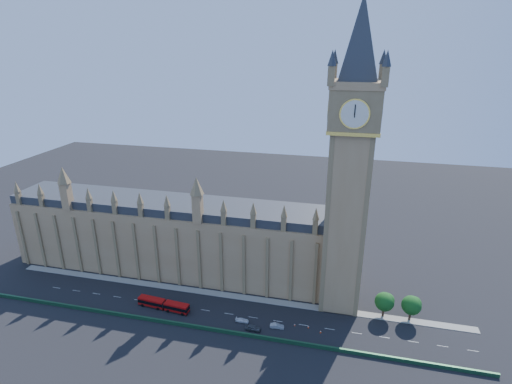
% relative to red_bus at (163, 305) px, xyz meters
% --- Properties ---
extents(ground, '(400.00, 400.00, 0.00)m').
position_rel_red_bus_xyz_m(ground, '(17.49, 2.35, -1.60)').
color(ground, black).
rests_on(ground, ground).
extents(palace_westminster, '(120.00, 20.00, 28.00)m').
position_rel_red_bus_xyz_m(palace_westminster, '(-7.51, 24.35, 12.27)').
color(palace_westminster, '#A57D4F').
rests_on(palace_westminster, ground).
extents(elizabeth_tower, '(20.59, 20.59, 105.00)m').
position_rel_red_bus_xyz_m(elizabeth_tower, '(55.49, 16.35, 52.96)').
color(elizabeth_tower, '#A57D4F').
rests_on(elizabeth_tower, ground).
extents(bridge_parapet, '(160.00, 0.60, 1.20)m').
position_rel_red_bus_xyz_m(bridge_parapet, '(17.49, -6.65, -1.00)').
color(bridge_parapet, '#1E4C2D').
rests_on(bridge_parapet, ground).
extents(kerb_north, '(160.00, 3.00, 0.16)m').
position_rel_red_bus_xyz_m(kerb_north, '(17.49, 11.85, -1.52)').
color(kerb_north, gray).
rests_on(kerb_north, ground).
extents(tree_east_near, '(6.00, 6.00, 8.50)m').
position_rel_red_bus_xyz_m(tree_east_near, '(69.72, 12.44, 4.05)').
color(tree_east_near, '#382619').
rests_on(tree_east_near, ground).
extents(tree_east_far, '(6.00, 6.00, 8.50)m').
position_rel_red_bus_xyz_m(tree_east_far, '(77.72, 12.44, 4.05)').
color(tree_east_far, '#382619').
rests_on(tree_east_far, ground).
extents(red_bus, '(17.99, 4.26, 3.03)m').
position_rel_red_bus_xyz_m(red_bus, '(0.00, 0.00, 0.00)').
color(red_bus, '#AE0B0B').
rests_on(red_bus, ground).
extents(car_grey, '(4.79, 2.09, 1.61)m').
position_rel_red_bus_xyz_m(car_grey, '(30.88, -3.48, -0.79)').
color(car_grey, '#474A4F').
rests_on(car_grey, ground).
extents(car_silver, '(4.33, 1.67, 1.41)m').
position_rel_red_bus_xyz_m(car_silver, '(37.78, -0.82, -0.89)').
color(car_silver, '#9FA2A6').
rests_on(car_silver, ground).
extents(car_white, '(4.18, 1.79, 1.20)m').
position_rel_red_bus_xyz_m(car_white, '(26.71, -0.57, -1.00)').
color(car_white, white).
rests_on(car_white, ground).
extents(cone_a, '(0.61, 0.61, 0.78)m').
position_rel_red_bus_xyz_m(cone_a, '(47.10, 1.38, -1.21)').
color(cone_a, black).
rests_on(cone_a, ground).
extents(cone_b, '(0.42, 0.42, 0.64)m').
position_rel_red_bus_xyz_m(cone_b, '(36.61, 0.97, -1.28)').
color(cone_b, black).
rests_on(cone_b, ground).
extents(cone_c, '(0.57, 0.57, 0.79)m').
position_rel_red_bus_xyz_m(cone_c, '(50.90, 0.01, -1.21)').
color(cone_c, black).
rests_on(cone_c, ground).
extents(cone_d, '(0.49, 0.49, 0.62)m').
position_rel_red_bus_xyz_m(cone_d, '(42.89, 1.44, -1.29)').
color(cone_d, black).
rests_on(cone_d, ground).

